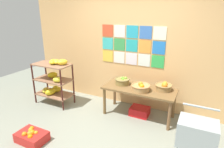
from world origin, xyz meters
name	(u,v)px	position (x,y,z in m)	size (l,w,h in m)	color
ground	(95,140)	(0.00, 0.00, 0.00)	(9.06, 9.06, 0.00)	gray
back_wall_with_art	(131,47)	(0.00, 1.56, 1.35)	(5.15, 0.07, 2.70)	tan
banana_shelf_unit	(54,79)	(-1.59, 0.78, 0.60)	(0.87, 0.47, 1.10)	#411B16
display_table	(139,92)	(0.39, 1.10, 0.55)	(1.47, 0.61, 0.63)	brown
fruit_basket_right	(122,81)	(-0.01, 1.15, 0.70)	(0.32, 0.32, 0.16)	olive
fruit_basket_back_left	(141,87)	(0.46, 1.00, 0.70)	(0.37, 0.37, 0.18)	#AD7F4B
fruit_basket_centre	(164,86)	(0.85, 1.22, 0.71)	(0.33, 0.33, 0.18)	#9A7744
produce_crate_under_table	(140,111)	(0.42, 1.13, 0.09)	(0.39, 0.30, 0.18)	red
orange_crate_foreground	(32,136)	(-0.95, -0.51, 0.10)	(0.51, 0.35, 0.22)	red
shopping_cart	(197,135)	(1.55, 0.19, 0.48)	(0.52, 0.42, 0.83)	black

